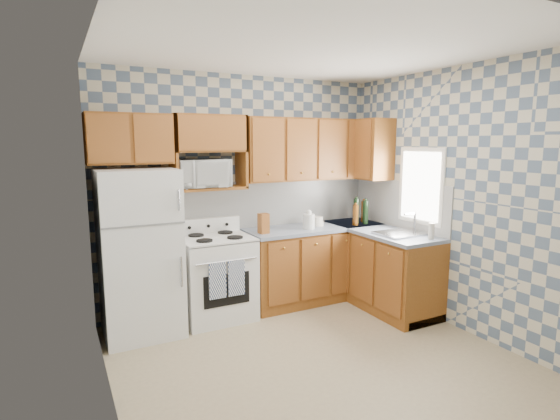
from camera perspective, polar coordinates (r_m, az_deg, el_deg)
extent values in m
plane|color=#8C7A5D|center=(4.21, 4.33, -18.59)|extent=(3.40, 3.40, 0.00)
cube|color=slate|center=(5.19, -4.82, 2.33)|extent=(3.40, 0.02, 2.70)
cube|color=slate|center=(4.89, 21.73, 1.33)|extent=(0.02, 3.20, 2.70)
cube|color=white|center=(5.37, -0.81, 0.96)|extent=(2.60, 0.02, 0.56)
cube|color=white|center=(5.45, 15.23, 0.77)|extent=(0.02, 1.60, 0.56)
cube|color=white|center=(4.60, -17.87, -5.37)|extent=(0.75, 0.70, 1.68)
cube|color=white|center=(4.92, -8.32, -8.83)|extent=(0.76, 0.65, 0.90)
cube|color=silver|center=(4.80, -8.44, -3.65)|extent=(0.76, 0.65, 0.02)
cube|color=white|center=(5.04, -9.49, -1.99)|extent=(0.76, 0.08, 0.17)
cube|color=navy|center=(4.55, -8.17, -9.12)|extent=(0.18, 0.02, 0.38)
cube|color=navy|center=(4.62, -5.73, -8.80)|extent=(0.18, 0.02, 0.38)
cube|color=brown|center=(5.48, 4.58, -7.03)|extent=(1.75, 0.60, 0.88)
cube|color=brown|center=(5.42, 12.62, -7.40)|extent=(0.60, 1.60, 0.88)
cube|color=slate|center=(5.37, 4.67, -2.31)|extent=(1.77, 0.63, 0.04)
cube|color=slate|center=(5.31, 12.75, -2.63)|extent=(0.63, 1.60, 0.04)
cube|color=brown|center=(5.39, 4.00, 7.90)|extent=(1.75, 0.33, 0.74)
cube|color=brown|center=(4.65, -19.10, 8.78)|extent=(0.82, 0.33, 0.50)
cube|color=brown|center=(5.65, 11.21, 7.80)|extent=(0.33, 0.70, 0.74)
cube|color=brown|center=(4.87, -9.20, 2.82)|extent=(0.80, 0.33, 0.03)
imported|color=white|center=(4.83, -10.11, 4.74)|extent=(0.56, 0.38, 0.31)
cube|color=#B7B7BC|center=(5.05, 15.36, -3.02)|extent=(0.48, 0.40, 0.03)
cube|color=white|center=(5.17, 17.92, 3.02)|extent=(0.02, 0.66, 0.86)
cylinder|color=black|center=(5.57, 9.92, -0.17)|extent=(0.07, 0.07, 0.31)
cylinder|color=black|center=(5.58, 11.10, -0.28)|extent=(0.07, 0.07, 0.29)
cylinder|color=#572D0C|center=(5.69, 10.87, -0.21)|extent=(0.07, 0.07, 0.27)
cylinder|color=#572D0C|center=(5.47, 9.83, -0.66)|extent=(0.07, 0.07, 0.25)
cube|color=brown|center=(4.91, -2.17, -1.76)|extent=(0.11, 0.11, 0.23)
cylinder|color=white|center=(5.17, 3.78, -1.51)|extent=(0.14, 0.14, 0.18)
cylinder|color=beige|center=(4.90, 19.16, -2.62)|extent=(0.06, 0.06, 0.17)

